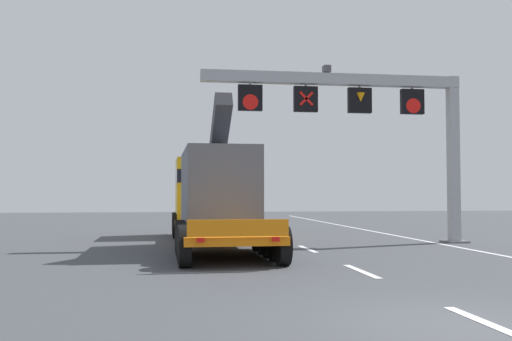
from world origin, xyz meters
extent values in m
plane|color=#424449|center=(0.00, 0.00, 0.00)|extent=(112.00, 112.00, 0.00)
cube|color=silver|center=(0.51, 0.00, 0.01)|extent=(0.20, 2.60, 0.01)
cube|color=silver|center=(0.51, 6.00, 0.01)|extent=(0.20, 2.60, 0.01)
cube|color=silver|center=(0.51, 12.00, 0.01)|extent=(0.20, 2.60, 0.01)
cube|color=silver|center=(0.51, 18.00, 0.01)|extent=(0.20, 2.60, 0.01)
cube|color=silver|center=(0.51, 24.00, 0.01)|extent=(0.20, 2.60, 0.01)
cube|color=silver|center=(0.51, 30.00, 0.01)|extent=(0.20, 2.60, 0.01)
cube|color=silver|center=(0.51, 35.99, 0.01)|extent=(0.20, 2.60, 0.01)
cube|color=silver|center=(0.51, 41.99, 0.01)|extent=(0.20, 2.60, 0.01)
cube|color=silver|center=(0.51, 47.99, 0.01)|extent=(0.20, 2.60, 0.01)
cube|color=silver|center=(6.20, 12.00, 0.01)|extent=(0.20, 63.00, 0.01)
cube|color=#9EA0A5|center=(7.13, 13.92, 3.42)|extent=(0.40, 0.40, 6.84)
cube|color=slate|center=(7.13, 13.92, 0.04)|extent=(0.90, 0.90, 0.08)
cube|color=#9EA0A5|center=(2.02, 13.92, 6.59)|extent=(10.61, 0.44, 0.44)
cube|color=#4C4C51|center=(1.78, 13.92, 6.99)|extent=(0.28, 0.40, 0.28)
cube|color=black|center=(5.37, 13.92, 5.76)|extent=(0.96, 0.24, 1.02)
cube|color=#9EA0A5|center=(5.37, 13.92, 6.32)|extent=(0.08, 0.08, 0.16)
cone|color=red|center=(5.37, 13.79, 5.58)|extent=(0.61, 0.02, 0.61)
cube|color=black|center=(3.14, 13.92, 5.76)|extent=(0.96, 0.24, 1.02)
cube|color=#9EA0A5|center=(3.14, 13.92, 6.32)|extent=(0.08, 0.08, 0.16)
cone|color=orange|center=(3.14, 13.79, 5.86)|extent=(0.34, 0.34, 0.36)
cube|color=black|center=(0.91, 13.92, 5.76)|extent=(0.96, 0.24, 1.02)
cube|color=#9EA0A5|center=(0.91, 13.92, 6.32)|extent=(0.08, 0.08, 0.16)
cube|color=red|center=(0.91, 13.79, 5.76)|extent=(0.58, 0.02, 0.58)
cube|color=red|center=(0.91, 13.79, 5.76)|extent=(0.58, 0.02, 0.58)
cube|color=black|center=(-1.32, 13.92, 5.76)|extent=(0.96, 0.24, 1.02)
cube|color=#9EA0A5|center=(-1.32, 13.92, 6.32)|extent=(0.08, 0.08, 0.16)
cone|color=red|center=(-1.32, 13.79, 5.58)|extent=(0.61, 0.02, 0.61)
cube|color=orange|center=(-2.71, 11.90, 0.73)|extent=(3.05, 10.46, 0.24)
cube|color=orange|center=(-2.59, 6.62, 1.10)|extent=(2.66, 0.14, 0.44)
cylinder|color=black|center=(-3.95, 7.37, 0.55)|extent=(0.35, 1.11, 1.10)
cylinder|color=black|center=(-1.26, 7.43, 0.55)|extent=(0.35, 1.11, 1.10)
cylinder|color=black|center=(-3.98, 8.42, 0.55)|extent=(0.35, 1.11, 1.10)
cylinder|color=black|center=(-1.28, 8.48, 0.55)|extent=(0.35, 1.11, 1.10)
cylinder|color=black|center=(-4.01, 9.47, 0.55)|extent=(0.35, 1.11, 1.10)
cylinder|color=black|center=(-1.31, 9.53, 0.55)|extent=(0.35, 1.11, 1.10)
cylinder|color=black|center=(-4.03, 10.52, 0.55)|extent=(0.35, 1.11, 1.10)
cylinder|color=black|center=(-1.33, 10.58, 0.55)|extent=(0.35, 1.11, 1.10)
cylinder|color=black|center=(-4.06, 11.57, 0.55)|extent=(0.35, 1.11, 1.10)
cylinder|color=black|center=(-1.36, 11.63, 0.55)|extent=(0.35, 1.11, 1.10)
cube|color=gold|center=(-2.88, 19.00, 2.10)|extent=(2.65, 3.26, 3.10)
cube|color=black|center=(-2.88, 19.00, 2.80)|extent=(2.68, 3.28, 0.60)
cylinder|color=black|center=(-4.19, 19.85, 0.55)|extent=(0.37, 1.11, 1.10)
cylinder|color=black|center=(-1.62, 19.91, 0.55)|extent=(0.37, 1.11, 1.10)
cylinder|color=black|center=(-4.14, 17.85, 0.55)|extent=(0.37, 1.11, 1.10)
cylinder|color=black|center=(-1.57, 17.91, 0.55)|extent=(0.37, 1.11, 1.10)
cube|color=#565B66|center=(-2.72, 12.30, 2.20)|extent=(2.52, 5.78, 2.70)
cube|color=#2D2D33|center=(-2.70, 11.44, 4.15)|extent=(0.63, 2.96, 2.29)
cube|color=red|center=(-3.57, 6.56, 0.80)|extent=(0.20, 0.06, 0.12)
cube|color=red|center=(-1.61, 6.61, 0.80)|extent=(0.20, 0.06, 0.12)
camera|label=1|loc=(-4.21, -8.14, 1.97)|focal=40.02mm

